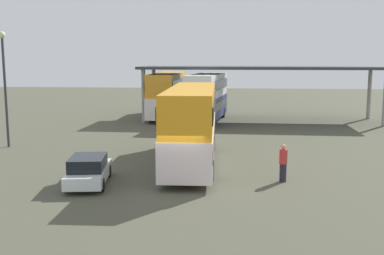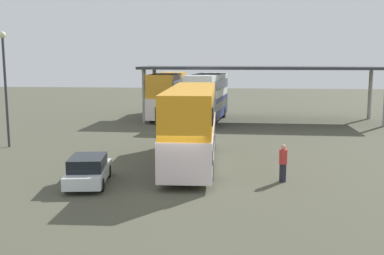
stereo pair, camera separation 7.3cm
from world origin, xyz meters
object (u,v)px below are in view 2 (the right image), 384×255
(parked_hatchback, at_px, (88,170))
(double_decker_mid_row, at_px, (207,96))
(lamppost_tall, at_px, (5,75))
(pedestrian_waiting, at_px, (283,163))
(double_decker_near_canopy, at_px, (168,93))
(double_decker_main, at_px, (192,122))

(parked_hatchback, bearing_deg, double_decker_mid_row, -19.55)
(lamppost_tall, bearing_deg, pedestrian_waiting, -21.60)
(double_decker_near_canopy, bearing_deg, lamppost_tall, 153.77)
(double_decker_mid_row, xyz_separation_m, pedestrian_waiting, (4.94, -20.28, -1.50))
(parked_hatchback, xyz_separation_m, double_decker_mid_row, (4.00, 21.69, 1.72))
(double_decker_near_canopy, xyz_separation_m, lamppost_tall, (-8.07, -16.58, 2.35))
(parked_hatchback, xyz_separation_m, pedestrian_waiting, (8.94, 1.41, 0.22))
(double_decker_main, distance_m, double_decker_mid_row, 16.90)
(double_decker_main, bearing_deg, lamppost_tall, 72.52)
(double_decker_mid_row, bearing_deg, pedestrian_waiting, -160.44)
(parked_hatchback, relative_size, lamppost_tall, 0.55)
(double_decker_near_canopy, height_order, lamppost_tall, lamppost_tall)
(parked_hatchback, relative_size, pedestrian_waiting, 2.30)
(parked_hatchback, bearing_deg, double_decker_near_canopy, -8.84)
(double_decker_mid_row, xyz_separation_m, lamppost_tall, (-12.19, -13.49, 2.34))
(parked_hatchback, xyz_separation_m, lamppost_tall, (-8.19, 8.19, 4.06))
(double_decker_main, height_order, pedestrian_waiting, double_decker_main)
(double_decker_main, height_order, double_decker_mid_row, double_decker_mid_row)
(lamppost_tall, relative_size, pedestrian_waiting, 4.18)
(parked_hatchback, height_order, pedestrian_waiting, pedestrian_waiting)
(double_decker_near_canopy, distance_m, pedestrian_waiting, 25.10)
(double_decker_main, relative_size, parked_hatchback, 2.81)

